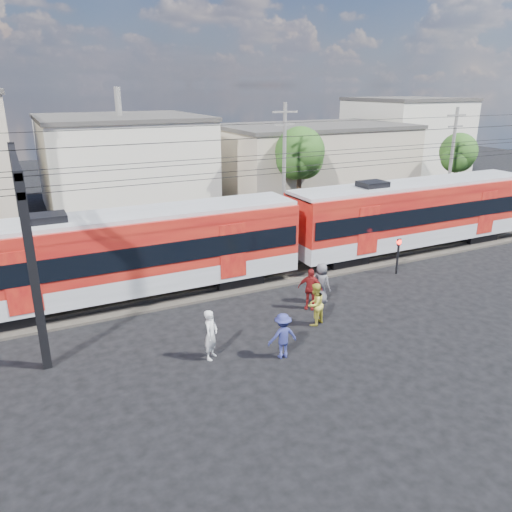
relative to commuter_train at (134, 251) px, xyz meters
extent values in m
plane|color=black|center=(5.70, -8.00, -2.40)|extent=(120.00, 120.00, 0.00)
cube|color=#2D2823|center=(5.70, 0.00, -2.34)|extent=(70.00, 3.40, 0.12)
cube|color=#59544C|center=(5.70, -0.75, -2.22)|extent=(70.00, 0.12, 0.12)
cube|color=#59544C|center=(5.70, 0.75, -2.22)|extent=(70.00, 0.12, 0.12)
cube|color=black|center=(-5.33, 0.00, -2.05)|extent=(2.40, 2.20, 0.70)
cube|color=black|center=(4.91, 0.00, -2.05)|extent=(2.40, 2.20, 0.70)
cube|color=#93959A|center=(-0.21, 0.00, -1.25)|extent=(16.00, 3.00, 0.90)
cube|color=maroon|center=(-0.21, 0.00, 0.40)|extent=(16.00, 3.00, 2.40)
cube|color=black|center=(-0.21, 0.00, 0.15)|extent=(15.68, 3.08, 0.95)
cube|color=#93959A|center=(-0.21, 0.00, 1.65)|extent=(16.00, 2.60, 0.25)
cube|color=black|center=(11.47, 0.00, -2.05)|extent=(2.40, 2.20, 0.70)
cube|color=black|center=(21.71, 0.00, -2.05)|extent=(2.40, 2.20, 0.70)
cube|color=#93959A|center=(16.59, 0.00, -1.25)|extent=(16.00, 3.00, 0.90)
cube|color=maroon|center=(16.59, 0.00, 0.40)|extent=(16.00, 3.00, 2.40)
cube|color=black|center=(16.59, 0.00, 0.15)|extent=(15.68, 3.08, 0.95)
cube|color=#93959A|center=(16.59, 0.00, 1.65)|extent=(16.00, 2.60, 0.25)
cube|color=maroon|center=(24.94, 0.00, -0.30)|extent=(0.70, 2.90, 2.80)
cube|color=black|center=(-4.30, -4.50, 1.10)|extent=(0.30, 0.30, 7.00)
cube|color=black|center=(-4.30, 4.50, 1.10)|extent=(0.30, 0.30, 7.00)
cube|color=black|center=(-4.30, 0.00, 4.40)|extent=(0.25, 9.30, 0.25)
cube|color=black|center=(-4.30, 0.00, 3.80)|extent=(0.25, 9.30, 0.25)
cylinder|color=black|center=(5.70, -0.70, 3.10)|extent=(70.00, 0.03, 0.03)
cylinder|color=black|center=(5.70, 0.70, 3.10)|extent=(70.00, 0.03, 0.03)
cylinder|color=black|center=(5.70, -0.70, 3.80)|extent=(70.00, 0.03, 0.03)
cylinder|color=black|center=(5.70, 0.70, 3.80)|extent=(70.00, 0.03, 0.03)
cylinder|color=black|center=(5.70, -3.50, 5.10)|extent=(70.00, 0.03, 0.03)
cylinder|color=black|center=(5.70, 3.50, 5.10)|extent=(70.00, 0.03, 0.03)
cube|color=beige|center=(3.70, 19.00, 1.10)|extent=(12.00, 12.00, 7.00)
cube|color=#3F3D3A|center=(3.70, 19.00, 4.75)|extent=(12.24, 12.24, 0.30)
cube|color=tan|center=(19.70, 16.00, 0.60)|extent=(16.00, 10.00, 6.00)
cube|color=#3F3D3A|center=(19.70, 16.00, 3.75)|extent=(16.32, 10.20, 0.30)
cube|color=beige|center=(33.70, 20.00, 1.60)|extent=(10.00, 10.00, 8.00)
cube|color=#3F3D3A|center=(33.70, 20.00, 5.75)|extent=(10.20, 10.20, 0.30)
cylinder|color=slate|center=(11.70, 7.00, 1.85)|extent=(0.24, 0.24, 8.50)
cube|color=slate|center=(11.70, 7.00, 5.50)|extent=(1.80, 0.12, 0.12)
cube|color=slate|center=(11.70, 7.00, 4.70)|extent=(1.40, 0.12, 0.12)
cylinder|color=slate|center=(25.70, 6.00, 1.60)|extent=(0.24, 0.24, 8.00)
cube|color=slate|center=(25.70, 6.00, 5.00)|extent=(1.80, 0.12, 0.12)
cube|color=slate|center=(25.70, 6.00, 4.20)|extent=(1.40, 0.12, 0.12)
cylinder|color=#382619|center=(14.70, 10.00, -0.44)|extent=(0.36, 0.36, 3.92)
sphere|color=#1E4614|center=(14.70, 10.00, 2.50)|extent=(3.64, 3.64, 3.64)
sphere|color=#1E4614|center=(15.30, 10.30, 1.80)|extent=(2.80, 2.80, 2.80)
cylinder|color=#382619|center=(29.70, 9.00, -0.72)|extent=(0.36, 0.36, 3.36)
sphere|color=#1E4614|center=(29.70, 9.00, 1.80)|extent=(3.12, 3.12, 3.12)
sphere|color=#1E4614|center=(30.30, 9.30, 1.20)|extent=(2.40, 2.40, 2.40)
imported|color=silver|center=(1.17, -6.49, -1.45)|extent=(0.81, 0.81, 1.90)
imported|color=gold|center=(6.04, -5.85, -1.49)|extent=(1.09, 0.99, 1.83)
imported|color=navy|center=(3.54, -7.58, -1.53)|extent=(1.16, 0.72, 1.74)
imported|color=maroon|center=(6.70, -4.41, -1.46)|extent=(1.12, 1.10, 1.89)
imported|color=#4E4D53|center=(7.51, -4.06, -1.46)|extent=(0.93, 1.09, 1.89)
imported|color=#BABCC2|center=(29.79, 5.45, -1.72)|extent=(4.16, 2.12, 1.36)
cylinder|color=black|center=(13.16, -2.74, -1.50)|extent=(0.12, 0.12, 1.81)
sphere|color=#FF140C|center=(13.16, -2.74, -0.64)|extent=(0.28, 0.28, 0.28)
cube|color=black|center=(13.16, -2.74, -0.64)|extent=(0.25, 0.06, 0.35)
camera|label=1|loc=(-4.49, -21.69, 7.09)|focal=35.00mm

